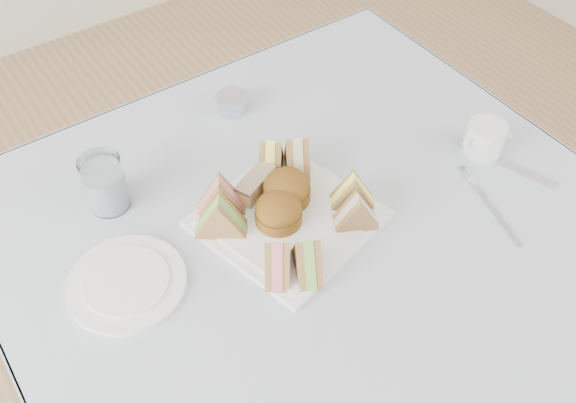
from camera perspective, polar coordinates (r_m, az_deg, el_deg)
table at (r=1.38m, az=2.68°, el=-13.13°), size 0.90×0.90×0.74m
tablecloth at (r=1.07m, az=3.37°, el=-3.43°), size 1.02×1.02×0.01m
serving_plate at (r=1.09m, az=0.00°, el=-1.56°), size 0.31×0.31×0.01m
sandwich_fl_a at (r=0.98m, az=-0.94°, el=-4.93°), size 0.08×0.09×0.07m
sandwich_fl_b at (r=0.98m, az=1.74°, el=-4.80°), size 0.07×0.09×0.07m
sandwich_fr_a at (r=1.08m, az=5.80°, el=1.05°), size 0.08×0.07×0.07m
sandwich_fr_b at (r=1.05m, az=6.12°, el=-0.80°), size 0.08×0.07×0.07m
sandwich_bl_a at (r=1.04m, az=-6.04°, el=-1.21°), size 0.09×0.08×0.08m
sandwich_bl_b at (r=1.07m, az=-6.01°, el=0.60°), size 0.09×0.07×0.07m
sandwich_br_a at (r=1.13m, az=0.82°, el=4.22°), size 0.08×0.09×0.08m
sandwich_br_b at (r=1.13m, az=-1.52°, el=4.05°), size 0.08×0.09×0.07m
scone_left at (r=1.05m, az=-0.85°, el=-0.85°), size 0.09×0.09×0.05m
scone_right at (r=1.09m, az=-0.13°, el=1.15°), size 0.11×0.11×0.05m
pastry_slice at (r=1.10m, az=-2.89°, el=1.49°), size 0.09×0.06×0.04m
side_plate at (r=1.04m, az=-14.13°, el=-7.04°), size 0.21×0.21×0.01m
water_glass at (r=1.12m, az=-15.97°, el=1.58°), size 0.08×0.08×0.10m
tea_strainer at (r=1.29m, az=-5.00°, el=8.62°), size 0.08×0.08×0.03m
knife at (r=1.25m, az=18.41°, el=3.37°), size 0.08×0.20×0.00m
fork at (r=1.16m, az=17.84°, el=-0.86°), size 0.05×0.16×0.00m
creamer_jug at (r=1.24m, az=17.10°, el=5.34°), size 0.08×0.08×0.06m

